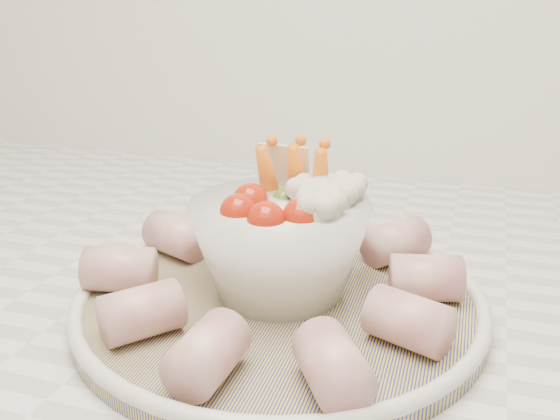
% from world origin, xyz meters
% --- Properties ---
extents(serving_platter, '(0.34, 0.34, 0.02)m').
position_xyz_m(serving_platter, '(-0.12, 1.35, 0.93)').
color(serving_platter, navy).
rests_on(serving_platter, kitchen_counter).
extents(veggie_bowl, '(0.15, 0.15, 0.12)m').
position_xyz_m(veggie_bowl, '(-0.12, 1.36, 0.98)').
color(veggie_bowl, silver).
rests_on(veggie_bowl, serving_platter).
extents(cured_meat_rolls, '(0.30, 0.31, 0.04)m').
position_xyz_m(cured_meat_rolls, '(-0.12, 1.35, 0.95)').
color(cured_meat_rolls, '#B35255').
rests_on(cured_meat_rolls, serving_platter).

